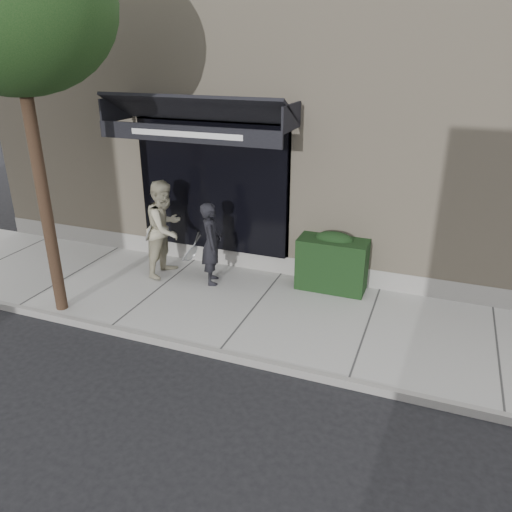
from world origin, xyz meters
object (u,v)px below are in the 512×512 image
at_px(pedestrian_front, 211,244).
at_px(pedestrian_back, 165,228).
at_px(street_tree, 11,5).
at_px(hedge, 333,262).

xyz_separation_m(pedestrian_front, pedestrian_back, (-1.04, 0.06, 0.16)).
bearing_deg(street_tree, pedestrian_front, 43.42).
relative_size(hedge, pedestrian_back, 0.67).
height_order(pedestrian_front, pedestrian_back, pedestrian_back).
distance_m(street_tree, pedestrian_front, 4.93).
bearing_deg(pedestrian_back, street_tree, -116.79).
bearing_deg(hedge, pedestrian_front, -164.73).
bearing_deg(hedge, pedestrian_back, -170.47).
distance_m(pedestrian_front, pedestrian_back, 1.05).
xyz_separation_m(hedge, pedestrian_front, (-2.26, -0.62, 0.27)).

